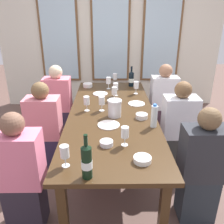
{
  "coord_description": "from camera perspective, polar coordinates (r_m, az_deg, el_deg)",
  "views": [
    {
      "loc": [
        -0.03,
        -2.52,
        1.83
      ],
      "look_at": [
        0.0,
        -0.1,
        0.79
      ],
      "focal_mm": 38.84,
      "sensor_mm": 36.0,
      "label": 1
    }
  ],
  "objects": [
    {
      "name": "wine_glass_8",
      "position": [
        3.09,
        0.56,
        4.92
      ],
      "size": [
        0.07,
        0.07,
        0.17
      ],
      "color": "white",
      "rests_on": "dining_table"
    },
    {
      "name": "wine_glass_5",
      "position": [
        3.34,
        5.71,
        6.27
      ],
      "size": [
        0.07,
        0.07,
        0.17
      ],
      "color": "white",
      "rests_on": "dining_table"
    },
    {
      "name": "seated_person_5",
      "position": [
        2.33,
        20.17,
        -12.5
      ],
      "size": [
        0.38,
        0.24,
        1.11
      ],
      "color": "#272E35",
      "rests_on": "ground"
    },
    {
      "name": "wine_bottle_0",
      "position": [
        1.69,
        -5.98,
        -11.45
      ],
      "size": [
        0.08,
        0.08,
        0.34
      ],
      "color": "black",
      "rests_on": "dining_table"
    },
    {
      "name": "seated_person_0",
      "position": [
        3.64,
        -12.47,
        1.69
      ],
      "size": [
        0.38,
        0.24,
        1.11
      ],
      "color": "#30263D",
      "rests_on": "ground"
    },
    {
      "name": "tasting_bowl_2",
      "position": [
        2.62,
        6.99,
        -0.96
      ],
      "size": [
        0.13,
        0.13,
        0.05
      ],
      "primitive_type": "cylinder",
      "color": "silver",
      "rests_on": "dining_table"
    },
    {
      "name": "seated_person_1",
      "position": [
        3.7,
        11.91,
        2.09
      ],
      "size": [
        0.38,
        0.24,
        1.11
      ],
      "color": "#3A2733",
      "rests_on": "ground"
    },
    {
      "name": "white_plate_1",
      "position": [
        3.36,
        -2.78,
        4.33
      ],
      "size": [
        0.2,
        0.2,
        0.01
      ],
      "primitive_type": "cylinder",
      "color": "white",
      "rests_on": "dining_table"
    },
    {
      "name": "wine_glass_7",
      "position": [
        2.06,
        3.06,
        -4.88
      ],
      "size": [
        0.07,
        0.07,
        0.17
      ],
      "color": "white",
      "rests_on": "dining_table"
    },
    {
      "name": "white_plate_0",
      "position": [
        2.45,
        -0.8,
        -3.05
      ],
      "size": [
        0.22,
        0.22,
        0.01
      ],
      "primitive_type": "cylinder",
      "color": "white",
      "rests_on": "dining_table"
    },
    {
      "name": "tasting_bowl_3",
      "position": [
        3.68,
        -5.73,
        6.31
      ],
      "size": [
        0.14,
        0.14,
        0.05
      ],
      "primitive_type": "cylinder",
      "color": "white",
      "rests_on": "dining_table"
    },
    {
      "name": "wine_glass_2",
      "position": [
        3.55,
        -0.84,
        7.32
      ],
      "size": [
        0.07,
        0.07,
        0.17
      ],
      "color": "white",
      "rests_on": "dining_table"
    },
    {
      "name": "wine_glass_6",
      "position": [
        3.76,
        0.7,
        8.22
      ],
      "size": [
        0.07,
        0.07,
        0.17
      ],
      "color": "white",
      "rests_on": "dining_table"
    },
    {
      "name": "ground_plane",
      "position": [
        3.12,
        -0.02,
        -12.72
      ],
      "size": [
        12.0,
        12.0,
        0.0
      ],
      "primitive_type": "plane",
      "color": "brown"
    },
    {
      "name": "wine_glass_1",
      "position": [
        3.26,
        0.86,
        5.86
      ],
      "size": [
        0.07,
        0.07,
        0.17
      ],
      "color": "white",
      "rests_on": "dining_table"
    },
    {
      "name": "seated_person_3",
      "position": [
        2.93,
        15.36,
        -4.08
      ],
      "size": [
        0.38,
        0.24,
        1.11
      ],
      "color": "#323231",
      "rests_on": "ground"
    },
    {
      "name": "wine_glass_3",
      "position": [
        2.77,
        -6.01,
        2.54
      ],
      "size": [
        0.07,
        0.07,
        0.17
      ],
      "color": "white",
      "rests_on": "dining_table"
    },
    {
      "name": "tasting_bowl_0",
      "position": [
        1.91,
        7.16,
        -11.0
      ],
      "size": [
        0.14,
        0.14,
        0.04
      ],
      "primitive_type": "cylinder",
      "color": "white",
      "rests_on": "dining_table"
    },
    {
      "name": "water_bottle",
      "position": [
        2.42,
        9.89,
        -0.97
      ],
      "size": [
        0.06,
        0.06,
        0.24
      ],
      "color": "white",
      "rests_on": "dining_table"
    },
    {
      "name": "wine_bottle_1",
      "position": [
        3.69,
        4.56,
        7.8
      ],
      "size": [
        0.08,
        0.08,
        0.3
      ],
      "color": "black",
      "rests_on": "dining_table"
    },
    {
      "name": "wine_glass_4",
      "position": [
        2.76,
        -2.45,
        2.65
      ],
      "size": [
        0.07,
        0.07,
        0.17
      ],
      "color": "white",
      "rests_on": "dining_table"
    },
    {
      "name": "wine_glass_0",
      "position": [
        1.83,
        -11.09,
        -9.25
      ],
      "size": [
        0.07,
        0.07,
        0.17
      ],
      "color": "white",
      "rests_on": "dining_table"
    },
    {
      "name": "white_plate_2",
      "position": [
        3.01,
        5.8,
        1.97
      ],
      "size": [
        0.2,
        0.2,
        0.01
      ],
      "primitive_type": "cylinder",
      "color": "white",
      "rests_on": "dining_table"
    },
    {
      "name": "tasting_bowl_1",
      "position": [
        2.1,
        -1.32,
        -7.33
      ],
      "size": [
        0.12,
        0.12,
        0.04
      ],
      "primitive_type": "cylinder",
      "color": "white",
      "rests_on": "dining_table"
    },
    {
      "name": "seated_person_2",
      "position": [
        2.91,
        -15.49,
        -4.28
      ],
      "size": [
        0.38,
        0.24,
        1.11
      ],
      "color": "#2F2642",
      "rests_on": "ground"
    },
    {
      "name": "back_wall_with_windows",
      "position": [
        4.74,
        -0.36,
        18.64
      ],
      "size": [
        4.16,
        0.1,
        2.9
      ],
      "color": "silver",
      "rests_on": "ground"
    },
    {
      "name": "metal_pitcher",
      "position": [
        2.62,
        0.62,
        0.92
      ],
      "size": [
        0.16,
        0.16,
        0.19
      ],
      "color": "silver",
      "rests_on": "dining_table"
    },
    {
      "name": "seated_person_4",
      "position": [
        2.25,
        -20.52,
        -13.91
      ],
      "size": [
        0.38,
        0.24,
        1.11
      ],
      "color": "#2A232F",
      "rests_on": "ground"
    },
    {
      "name": "dining_table",
      "position": [
        2.78,
        -0.03,
        -1.41
      ],
      "size": [
        0.96,
        2.43,
        0.74
      ],
      "color": "#3C2815",
      "rests_on": "ground"
    }
  ]
}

